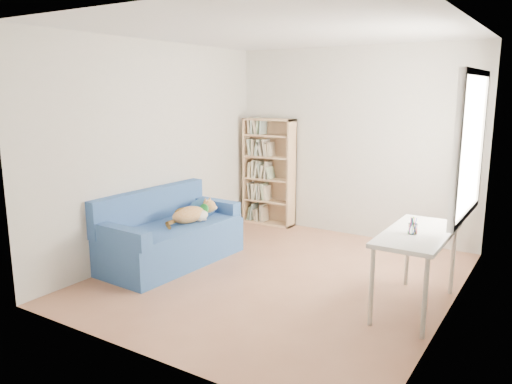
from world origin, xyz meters
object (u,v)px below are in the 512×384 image
bookshelf (269,176)px  desk (417,240)px  pen_cup (413,228)px  sofa (171,235)px

bookshelf → desk: size_ratio=1.34×
pen_cup → desk: bearing=76.9°
sofa → pen_cup: 2.83m
sofa → bookshelf: 2.15m
desk → pen_cup: pen_cup is taller
sofa → pen_cup: pen_cup is taller
bookshelf → desk: 3.30m
desk → pen_cup: bearing=-103.1°
desk → sofa: bearing=-175.4°
sofa → desk: sofa is taller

